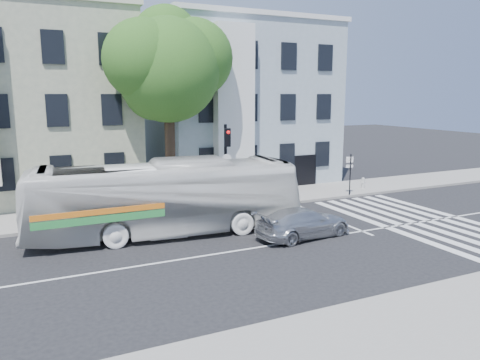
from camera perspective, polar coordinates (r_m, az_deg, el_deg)
ground at (r=19.07m, az=-0.68°, el=-8.67°), size 120.00×120.00×0.00m
sidewalk_far at (r=26.25m, az=-8.01°, el=-3.26°), size 80.00×4.00×0.15m
sidewalk_near at (r=12.84m, az=15.26°, el=-18.69°), size 80.00×4.00×0.15m
building_left at (r=31.39m, az=-24.68°, el=8.14°), size 12.00×10.00×11.00m
building_right at (r=34.58m, az=-0.54°, el=9.21°), size 12.00×10.00×11.00m
street_tree at (r=26.28m, az=-8.82°, el=13.78°), size 7.30×5.90×11.10m
bus at (r=21.13m, az=-9.05°, el=-2.16°), size 4.01×12.31×3.37m
sedan at (r=20.90m, az=7.73°, el=-5.17°), size 2.33×4.69×1.31m
hedge at (r=24.04m, az=-11.31°, el=-3.59°), size 8.54×1.70×0.70m
traffic_signal at (r=24.58m, az=-1.67°, el=2.93°), size 0.48×0.55×4.69m
fire_hydrant at (r=31.76m, az=14.77°, el=-0.31°), size 0.41×0.23×0.71m
far_sign_pole at (r=29.24m, az=13.25°, el=1.31°), size 0.45×0.21×2.52m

